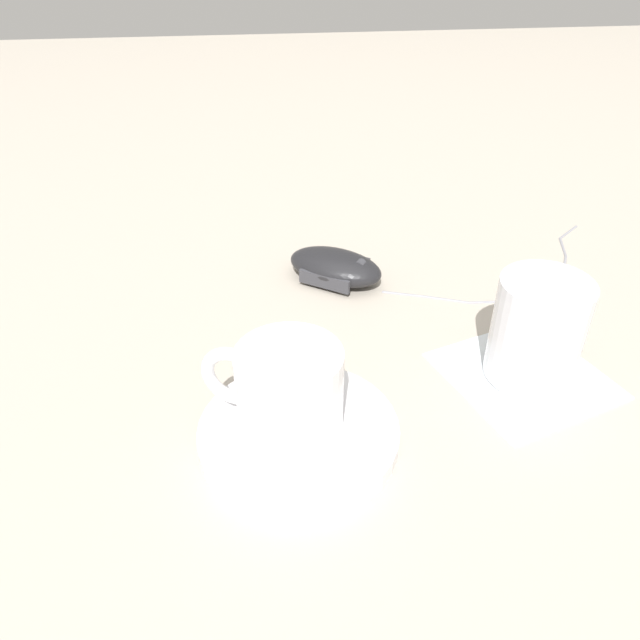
# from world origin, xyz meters

# --- Properties ---
(ground_plane) EXTENTS (3.00, 3.00, 0.00)m
(ground_plane) POSITION_xyz_m (0.00, 0.00, 0.00)
(ground_plane) COLOR #B2A899
(saucer) EXTENTS (0.15, 0.15, 0.01)m
(saucer) POSITION_xyz_m (-0.09, 0.11, 0.01)
(saucer) COLOR white
(saucer) RESTS_ON ground
(coffee_cup) EXTENTS (0.08, 0.11, 0.07)m
(coffee_cup) POSITION_xyz_m (-0.09, 0.12, 0.05)
(coffee_cup) COLOR white
(coffee_cup) RESTS_ON saucer
(computer_mouse) EXTENTS (0.11, 0.12, 0.03)m
(computer_mouse) POSITION_xyz_m (0.14, 0.05, 0.02)
(computer_mouse) COLOR black
(computer_mouse) RESTS_ON ground
(mouse_cable) EXTENTS (0.16, 0.27, 0.00)m
(mouse_cable) POSITION_xyz_m (0.13, -0.15, 0.00)
(mouse_cable) COLOR gray
(mouse_cable) RESTS_ON ground
(napkin_under_glass) EXTENTS (0.16, 0.16, 0.00)m
(napkin_under_glass) POSITION_xyz_m (-0.04, -0.09, 0.00)
(napkin_under_glass) COLOR white
(napkin_under_glass) RESTS_ON ground
(drinking_glass) EXTENTS (0.08, 0.08, 0.09)m
(drinking_glass) POSITION_xyz_m (-0.03, -0.09, 0.05)
(drinking_glass) COLOR silver
(drinking_glass) RESTS_ON napkin_under_glass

